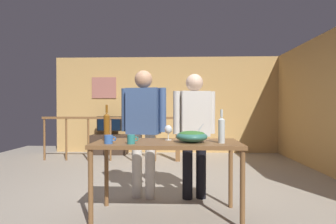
{
  "coord_description": "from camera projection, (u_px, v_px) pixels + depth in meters",
  "views": [
    {
      "loc": [
        0.3,
        -3.72,
        1.17
      ],
      "look_at": [
        0.18,
        -0.56,
        1.12
      ],
      "focal_mm": 28.61,
      "sensor_mm": 36.0,
      "label": 1
    }
  ],
  "objects": [
    {
      "name": "mug_teal",
      "position": [
        131.0,
        139.0,
        2.69
      ],
      "size": [
        0.12,
        0.08,
        0.09
      ],
      "color": "teal",
      "rests_on": "serving_table"
    },
    {
      "name": "tv_console",
      "position": [
        110.0,
        144.0,
        6.77
      ],
      "size": [
        0.9,
        0.4,
        0.49
      ],
      "primitive_type": "cube",
      "color": "#38281E",
      "rests_on": "ground_plane"
    },
    {
      "name": "serving_table",
      "position": [
        167.0,
        149.0,
        2.87
      ],
      "size": [
        1.55,
        0.66,
        0.81
      ],
      "color": "brown",
      "rests_on": "ground_plane"
    },
    {
      "name": "mug_blue",
      "position": [
        109.0,
        139.0,
        2.71
      ],
      "size": [
        0.12,
        0.09,
        0.09
      ],
      "color": "#3866B2",
      "rests_on": "serving_table"
    },
    {
      "name": "flat_screen_tv",
      "position": [
        109.0,
        124.0,
        6.73
      ],
      "size": [
        0.61,
        0.12,
        0.47
      ],
      "color": "black",
      "rests_on": "tv_console"
    },
    {
      "name": "wine_glass",
      "position": [
        168.0,
        130.0,
        3.01
      ],
      "size": [
        0.09,
        0.09,
        0.17
      ],
      "color": "silver",
      "rests_on": "serving_table"
    },
    {
      "name": "framed_picture",
      "position": [
        104.0,
        88.0,
        7.05
      ],
      "size": [
        0.64,
        0.03,
        0.55
      ],
      "primitive_type": "cube",
      "color": "#AF6A5C"
    },
    {
      "name": "salad_bowl",
      "position": [
        192.0,
        136.0,
        2.83
      ],
      "size": [
        0.33,
        0.33,
        0.2
      ],
      "color": "#337060",
      "rests_on": "serving_table"
    },
    {
      "name": "person_standing_left",
      "position": [
        144.0,
        122.0,
        3.47
      ],
      "size": [
        0.59,
        0.3,
        1.66
      ],
      "rotation": [
        0.0,
        0.0,
        2.95
      ],
      "color": "beige",
      "rests_on": "ground_plane"
    },
    {
      "name": "back_wall",
      "position": [
        167.0,
        105.0,
        7.05
      ],
      "size": [
        5.86,
        0.1,
        2.5
      ],
      "primitive_type": "cube",
      "color": "tan",
      "rests_on": "ground_plane"
    },
    {
      "name": "ground_plane",
      "position": [
        157.0,
        191.0,
        3.74
      ],
      "size": [
        8.66,
        8.66,
        0.0
      ],
      "primitive_type": "plane",
      "color": "#9E9384"
    },
    {
      "name": "side_wall_right",
      "position": [
        330.0,
        103.0,
        4.61
      ],
      "size": [
        0.1,
        5.0,
        2.5
      ],
      "primitive_type": "cube",
      "color": "tan",
      "rests_on": "ground_plane"
    },
    {
      "name": "wine_bottle_amber",
      "position": [
        107.0,
        126.0,
        2.94
      ],
      "size": [
        0.07,
        0.07,
        0.4
      ],
      "color": "brown",
      "rests_on": "serving_table"
    },
    {
      "name": "wine_bottle_clear",
      "position": [
        222.0,
        129.0,
        2.74
      ],
      "size": [
        0.07,
        0.07,
        0.35
      ],
      "color": "silver",
      "rests_on": "serving_table"
    },
    {
      "name": "person_standing_right",
      "position": [
        194.0,
        126.0,
        3.44
      ],
      "size": [
        0.54,
        0.29,
        1.61
      ],
      "rotation": [
        0.0,
        0.0,
        3.33
      ],
      "color": "black",
      "rests_on": "ground_plane"
    },
    {
      "name": "stair_railing",
      "position": [
        131.0,
        132.0,
        5.89
      ],
      "size": [
        3.07,
        0.1,
        1.02
      ],
      "color": "brown",
      "rests_on": "ground_plane"
    }
  ]
}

